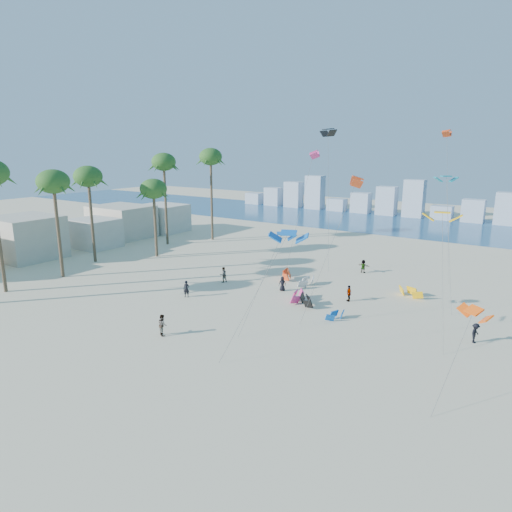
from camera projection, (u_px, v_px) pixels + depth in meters
The scene contains 10 objects.
ground at pixel (117, 343), 36.82m from camera, with size 220.00×220.00×0.00m, color beige.
ocean at pixel (393, 222), 94.81m from camera, with size 220.00×220.00×0.00m, color navy.
kitesurfer_near at pixel (186, 289), 47.83m from camera, with size 0.65×0.43×1.79m, color black.
kitesurfer_mid at pixel (162, 325), 38.20m from camera, with size 0.89×0.69×1.83m, color gray.
kitesurfers_far at pixel (345, 288), 48.27m from camera, with size 32.85×15.99×1.83m.
grounded_kites at pixel (320, 290), 48.90m from camera, with size 17.10×12.92×0.99m.
flying_kites at pixel (374, 176), 43.89m from camera, with size 32.88×35.33×18.38m.
palm_row at pixel (101, 176), 58.71m from camera, with size 8.66×44.80×15.39m.
beachfront_buildings at pixel (81, 230), 71.24m from camera, with size 11.50×43.00×6.00m.
distant_skyline at pixel (402, 203), 102.77m from camera, with size 85.00×3.00×8.40m.
Camera 1 is at (28.52, -21.86, 15.68)m, focal length 31.59 mm.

